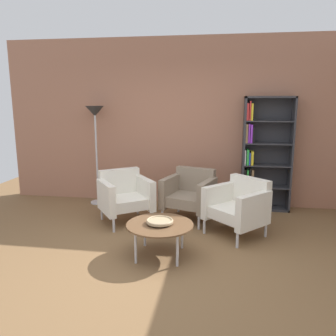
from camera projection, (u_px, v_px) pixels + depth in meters
ground_plane at (157, 263)px, 3.89m from camera, size 8.32×8.32×0.00m
brick_back_panel at (182, 122)px, 5.99m from camera, size 6.40×0.12×2.90m
bookshelf_tall at (262, 155)px, 5.68m from camera, size 0.80×0.30×1.90m
coffee_table_low at (160, 226)px, 4.02m from camera, size 0.80×0.80×0.40m
decorative_bowl at (160, 221)px, 4.01m from camera, size 0.32×0.32×0.05m
armchair_spare_guest at (125, 195)px, 5.17m from camera, size 0.95×0.93×0.78m
armchair_by_bookshelf at (190, 193)px, 5.27m from camera, size 0.88×0.84×0.78m
armchair_near_window at (239, 205)px, 4.66m from camera, size 0.95×0.95×0.78m
floor_lamp_torchiere at (95, 123)px, 5.89m from camera, size 0.32×0.32×1.74m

